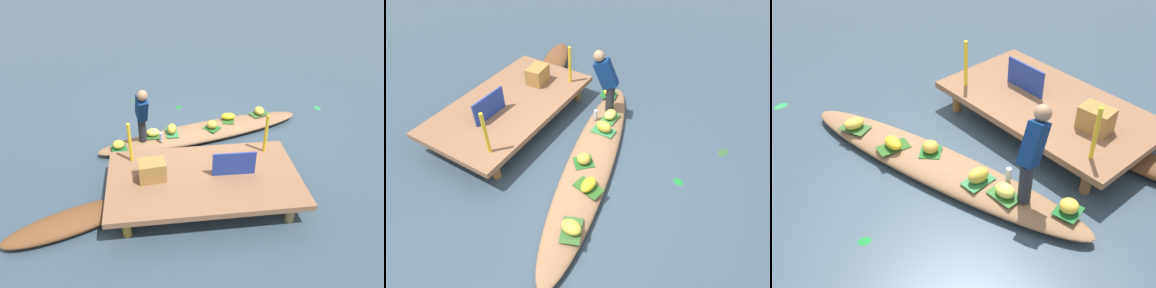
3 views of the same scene
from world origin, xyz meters
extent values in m
plane|color=#354653|center=(0.00, 0.00, 0.00)|extent=(40.00, 40.00, 0.00)
cube|color=brown|center=(0.28, 1.93, 0.40)|extent=(3.20, 1.80, 0.10)
cylinder|color=#986131|center=(-1.00, 1.21, 0.17)|extent=(0.14, 0.14, 0.35)
cylinder|color=brown|center=(1.56, 1.21, 0.17)|extent=(0.14, 0.14, 0.35)
cylinder|color=olive|center=(-1.00, 2.65, 0.17)|extent=(0.14, 0.14, 0.35)
cylinder|color=olive|center=(1.56, 2.65, 0.17)|extent=(0.14, 0.14, 0.35)
ellipsoid|color=#8B6443|center=(0.00, 0.00, 0.11)|extent=(4.58, 1.83, 0.22)
ellipsoid|color=brown|center=(2.39, 2.37, 0.11)|extent=(2.21, 1.30, 0.23)
cube|color=#2A591C|center=(-0.59, -0.28, 0.22)|extent=(0.32, 0.48, 0.01)
ellipsoid|color=yellow|center=(-0.59, -0.28, 0.29)|extent=(0.32, 0.21, 0.15)
cube|color=#226022|center=(-0.17, 0.04, 0.22)|extent=(0.42, 0.42, 0.01)
ellipsoid|color=gold|center=(-0.17, 0.04, 0.31)|extent=(0.30, 0.30, 0.17)
cube|color=#317C43|center=(0.69, 0.13, 0.22)|extent=(0.26, 0.41, 0.01)
ellipsoid|color=gold|center=(0.69, 0.13, 0.32)|extent=(0.22, 0.31, 0.20)
cube|color=#336C2D|center=(1.09, 0.20, 0.22)|extent=(0.39, 0.27, 0.01)
ellipsoid|color=#ECE154|center=(1.09, 0.20, 0.30)|extent=(0.28, 0.21, 0.16)
cube|color=#355F29|center=(-1.35, -0.45, 0.22)|extent=(0.49, 0.41, 0.01)
ellipsoid|color=gold|center=(-1.35, -0.45, 0.30)|extent=(0.24, 0.31, 0.16)
cube|color=#1C622A|center=(1.77, 0.58, 0.22)|extent=(0.35, 0.38, 0.01)
ellipsoid|color=yellow|center=(1.77, 0.58, 0.30)|extent=(0.31, 0.31, 0.17)
cylinder|color=#28282D|center=(1.29, 0.32, 0.49)|extent=(0.16, 0.16, 0.55)
cube|color=navy|center=(1.27, 0.43, 1.00)|extent=(0.29, 0.50, 0.59)
sphere|color=#9E7556|center=(1.23, 0.57, 1.33)|extent=(0.20, 0.20, 0.20)
cylinder|color=silver|center=(0.93, 0.43, 0.31)|extent=(0.07, 0.07, 0.20)
cube|color=navy|center=(-0.22, 1.93, 0.66)|extent=(0.72, 0.04, 0.43)
cylinder|color=yellow|center=(-0.92, 1.33, 0.82)|extent=(0.06, 0.06, 0.75)
cylinder|color=yellow|center=(1.48, 1.33, 0.82)|extent=(0.06, 0.06, 0.75)
cube|color=olive|center=(1.13, 1.88, 0.62)|extent=(0.47, 0.36, 0.34)
ellipsoid|color=#298B48|center=(-2.99, -0.93, 0.00)|extent=(0.16, 0.24, 0.01)
ellipsoid|color=#30572B|center=(1.49, -1.85, 0.00)|extent=(0.28, 0.21, 0.01)
ellipsoid|color=#167A2C|center=(0.42, -1.39, 0.00)|extent=(0.18, 0.20, 0.01)
camera|label=1|loc=(1.04, 6.56, 4.25)|focal=33.77mm
camera|label=2|loc=(-3.36, -1.76, 4.02)|focal=30.38mm
camera|label=3|loc=(3.80, -2.80, 4.09)|focal=42.60mm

